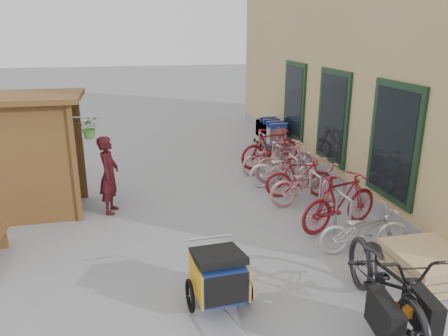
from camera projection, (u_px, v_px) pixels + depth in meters
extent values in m
plane|color=gray|center=(214.00, 253.00, 7.31)|extent=(80.00, 80.00, 0.00)
cube|color=tan|center=(417.00, 32.00, 11.76)|extent=(6.00, 13.00, 7.00)
cube|color=gray|center=(309.00, 158.00, 12.18)|extent=(0.18, 13.00, 0.30)
cube|color=black|center=(394.00, 142.00, 8.00)|extent=(0.06, 1.50, 2.20)
cube|color=black|center=(392.00, 143.00, 7.99)|extent=(0.02, 1.25, 1.95)
cube|color=black|center=(333.00, 117.00, 10.32)|extent=(0.06, 1.50, 2.20)
cube|color=black|center=(332.00, 117.00, 10.32)|extent=(0.02, 1.25, 1.95)
cube|color=black|center=(294.00, 101.00, 12.65)|extent=(0.06, 1.50, 2.20)
cube|color=black|center=(293.00, 101.00, 12.64)|extent=(0.02, 1.25, 1.95)
cube|color=brown|center=(75.00, 165.00, 8.21)|extent=(0.09, 0.09, 2.30)
cube|color=brown|center=(81.00, 147.00, 9.42)|extent=(0.09, 0.09, 2.30)
cube|color=brown|center=(24.00, 167.00, 8.05)|extent=(1.80, 0.05, 2.30)
cube|color=brown|center=(37.00, 150.00, 9.21)|extent=(1.80, 0.05, 2.30)
cube|color=brown|center=(22.00, 97.00, 8.26)|extent=(2.15, 1.65, 0.10)
cube|color=brown|center=(22.00, 171.00, 8.66)|extent=(1.30, 1.15, 0.04)
cube|color=brown|center=(17.00, 141.00, 8.48)|extent=(1.30, 1.15, 0.04)
cylinder|color=#A5A8AD|center=(80.00, 117.00, 7.97)|extent=(0.36, 0.02, 0.02)
imported|color=#346824|center=(90.00, 127.00, 8.06)|extent=(0.38, 0.33, 0.42)
cylinder|color=#A5A8AD|center=(349.00, 224.00, 7.42)|extent=(0.05, 0.05, 0.84)
cylinder|color=#A5A8AD|center=(336.00, 213.00, 7.88)|extent=(0.05, 0.05, 0.84)
cylinder|color=#A5A8AD|center=(344.00, 196.00, 7.52)|extent=(0.05, 0.50, 0.05)
cylinder|color=#A5A8AD|center=(320.00, 199.00, 8.53)|extent=(0.05, 0.05, 0.84)
cylinder|color=#A5A8AD|center=(310.00, 190.00, 9.00)|extent=(0.05, 0.05, 0.84)
cylinder|color=#A5A8AD|center=(316.00, 174.00, 8.64)|extent=(0.05, 0.50, 0.05)
cylinder|color=#A5A8AD|center=(297.00, 179.00, 9.65)|extent=(0.05, 0.05, 0.84)
cylinder|color=#A5A8AD|center=(289.00, 172.00, 10.12)|extent=(0.05, 0.05, 0.84)
cylinder|color=#A5A8AD|center=(294.00, 158.00, 9.75)|extent=(0.05, 0.50, 0.05)
cylinder|color=#A5A8AD|center=(279.00, 163.00, 10.77)|extent=(0.05, 0.05, 0.84)
cylinder|color=#A5A8AD|center=(273.00, 158.00, 11.23)|extent=(0.05, 0.05, 0.84)
cylinder|color=#A5A8AD|center=(276.00, 144.00, 10.87)|extent=(0.05, 0.50, 0.05)
cylinder|color=#A5A8AD|center=(264.00, 151.00, 11.88)|extent=(0.05, 0.05, 0.84)
cylinder|color=#A5A8AD|center=(259.00, 146.00, 12.35)|extent=(0.05, 0.05, 0.84)
cylinder|color=#A5A8AD|center=(262.00, 134.00, 11.99)|extent=(0.05, 0.50, 0.05)
cube|color=tan|center=(426.00, 273.00, 6.60)|extent=(1.00, 1.20, 0.12)
cube|color=tan|center=(428.00, 264.00, 6.55)|extent=(1.00, 1.20, 0.12)
cube|color=tan|center=(429.00, 256.00, 6.51)|extent=(1.00, 1.20, 0.12)
cube|color=silver|center=(274.00, 134.00, 13.19)|extent=(0.52, 0.80, 0.49)
cube|color=#17309B|center=(279.00, 126.00, 12.72)|extent=(0.52, 0.04, 0.17)
cylinder|color=silver|center=(279.00, 124.00, 12.67)|extent=(0.55, 0.03, 0.03)
cylinder|color=black|center=(270.00, 153.00, 13.00)|extent=(0.04, 0.11, 0.11)
cube|color=silver|center=(270.00, 131.00, 13.50)|extent=(0.52, 0.80, 0.49)
cube|color=#17309B|center=(275.00, 123.00, 13.02)|extent=(0.52, 0.04, 0.17)
cylinder|color=silver|center=(275.00, 122.00, 12.98)|extent=(0.55, 0.03, 0.03)
cylinder|color=black|center=(267.00, 150.00, 13.31)|extent=(0.04, 0.11, 0.11)
cube|color=silver|center=(267.00, 129.00, 13.81)|extent=(0.52, 0.80, 0.49)
cube|color=#17309B|center=(271.00, 121.00, 13.33)|extent=(0.52, 0.04, 0.17)
cylinder|color=silver|center=(272.00, 119.00, 13.28)|extent=(0.55, 0.03, 0.03)
cylinder|color=black|center=(264.00, 148.00, 13.61)|extent=(0.04, 0.11, 0.11)
cube|color=silver|center=(264.00, 127.00, 14.11)|extent=(0.52, 0.80, 0.49)
cube|color=#17309B|center=(268.00, 119.00, 13.64)|extent=(0.52, 0.04, 0.17)
cylinder|color=silver|center=(268.00, 117.00, 13.59)|extent=(0.55, 0.03, 0.03)
cylinder|color=black|center=(260.00, 145.00, 13.92)|extent=(0.04, 0.11, 0.11)
cube|color=navy|center=(219.00, 276.00, 5.82)|extent=(0.64, 0.81, 0.45)
cube|color=gold|center=(196.00, 279.00, 5.74)|extent=(0.08, 0.77, 0.45)
cube|color=gold|center=(241.00, 272.00, 5.90)|extent=(0.08, 0.77, 0.45)
cube|color=black|center=(227.00, 290.00, 5.44)|extent=(0.55, 0.07, 0.42)
cube|color=black|center=(218.00, 256.00, 5.78)|extent=(0.69, 0.78, 0.22)
torus|color=black|center=(190.00, 296.00, 5.79)|extent=(0.08, 0.45, 0.45)
torus|color=black|center=(247.00, 286.00, 6.00)|extent=(0.08, 0.45, 0.45)
cylinder|color=#B7B7BC|center=(233.00, 321.00, 5.29)|extent=(0.07, 0.66, 0.03)
cylinder|color=#B7B7BC|center=(211.00, 237.00, 6.10)|extent=(0.62, 0.07, 0.03)
imported|color=black|center=(386.00, 279.00, 5.46)|extent=(1.08, 2.35, 1.19)
cube|color=black|center=(384.00, 317.00, 4.97)|extent=(0.26, 0.67, 0.45)
cube|color=black|center=(422.00, 310.00, 5.10)|extent=(0.26, 0.67, 0.45)
cube|color=orange|center=(404.00, 310.00, 5.02)|extent=(0.14, 0.19, 0.12)
imported|color=maroon|center=(109.00, 175.00, 8.74)|extent=(0.50, 0.65, 1.59)
imported|color=silver|center=(364.00, 230.00, 7.25)|extent=(1.56, 0.63, 0.81)
imported|color=maroon|center=(340.00, 202.00, 8.07)|extent=(1.86, 1.02, 1.08)
imported|color=#CC8487|center=(309.00, 183.00, 9.23)|extent=(1.82, 0.74, 0.93)
imported|color=maroon|center=(300.00, 177.00, 9.64)|extent=(1.57, 0.65, 0.92)
imported|color=silver|center=(286.00, 169.00, 10.26)|extent=(1.80, 0.85, 0.91)
imported|color=#CC8487|center=(285.00, 160.00, 10.71)|extent=(1.75, 0.85, 1.01)
imported|color=#CC8487|center=(268.00, 157.00, 11.28)|extent=(1.68, 0.98, 0.83)
imported|color=maroon|center=(271.00, 148.00, 11.71)|extent=(1.87, 0.92, 1.08)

